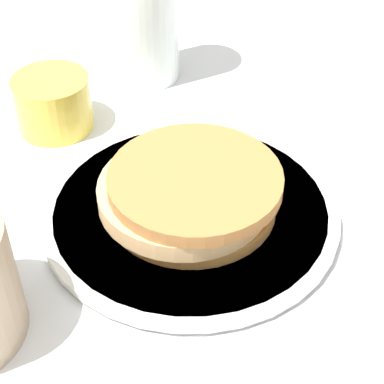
{
  "coord_description": "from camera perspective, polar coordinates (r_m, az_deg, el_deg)",
  "views": [
    {
      "loc": [
        -0.19,
        -0.38,
        0.41
      ],
      "look_at": [
        0.01,
        -0.0,
        0.03
      ],
      "focal_mm": 60.0,
      "sensor_mm": 36.0,
      "label": 1
    }
  ],
  "objects": [
    {
      "name": "juice_glass",
      "position": [
        0.71,
        -12.24,
        7.73
      ],
      "size": [
        0.08,
        0.08,
        0.06
      ],
      "color": "yellow",
      "rests_on": "ground_plane"
    },
    {
      "name": "plate",
      "position": [
        0.59,
        0.0,
        -1.9
      ],
      "size": [
        0.27,
        0.27,
        0.01
      ],
      "color": "silver",
      "rests_on": "ground_plane"
    },
    {
      "name": "ground_plane",
      "position": [
        0.59,
        -1.32,
        -2.65
      ],
      "size": [
        4.0,
        4.0,
        0.0
      ],
      "primitive_type": "plane",
      "color": "white"
    },
    {
      "name": "pancake_stack",
      "position": [
        0.57,
        -0.26,
        0.09
      ],
      "size": [
        0.16,
        0.16,
        0.04
      ],
      "color": "#B67B3B",
      "rests_on": "plate"
    }
  ]
}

